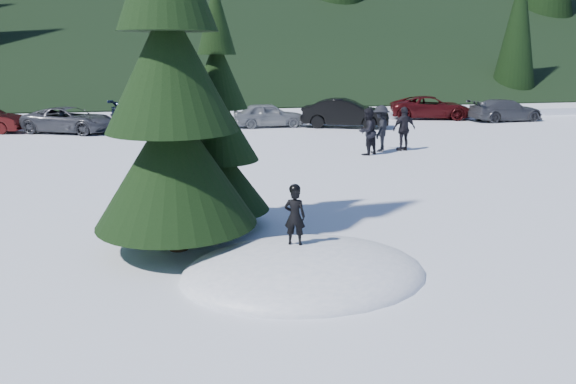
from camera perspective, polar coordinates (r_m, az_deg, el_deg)
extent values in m
plane|color=white|center=(10.26, 1.64, -8.36)|extent=(200.00, 200.00, 0.00)
ellipsoid|color=white|center=(10.26, 1.64, -8.36)|extent=(4.48, 3.52, 0.96)
cylinder|color=black|center=(11.49, -11.19, -2.44)|extent=(0.38, 0.38, 1.40)
cone|color=black|center=(11.23, -11.45, 2.90)|extent=(3.20, 3.20, 2.46)
cone|color=black|center=(11.03, -11.93, 12.42)|extent=(2.54, 2.54, 2.46)
cylinder|color=black|center=(12.93, -6.79, -1.33)|extent=(0.26, 0.26, 1.00)
cone|color=black|center=(12.77, -6.88, 1.52)|extent=(2.20, 2.20, 1.52)
cone|color=black|center=(12.57, -7.03, 6.65)|extent=(1.75, 1.75, 1.52)
cone|color=black|center=(12.47, -7.19, 11.89)|extent=(1.29, 1.29, 1.52)
cone|color=black|center=(12.48, -7.36, 17.17)|extent=(0.84, 0.84, 1.52)
imported|color=black|center=(10.18, 0.69, -2.49)|extent=(0.45, 0.38, 1.06)
imported|color=black|center=(21.98, 8.05, 6.11)|extent=(1.12, 1.06, 1.82)
imported|color=black|center=(23.18, 11.70, 6.30)|extent=(1.10, 0.64, 1.77)
imported|color=black|center=(22.88, 9.40, 6.39)|extent=(1.18, 1.37, 1.84)
imported|color=#44454B|center=(29.85, -21.29, 6.84)|extent=(4.99, 3.79, 1.26)
imported|color=black|center=(31.90, -13.15, 7.99)|extent=(5.30, 3.58, 1.43)
imported|color=gray|center=(30.01, -2.00, 7.84)|extent=(3.76, 1.53, 1.28)
imported|color=black|center=(29.94, 5.85, 7.97)|extent=(4.81, 3.18, 1.50)
imported|color=#3D0B0D|center=(34.76, 14.30, 8.32)|extent=(5.24, 3.48, 1.34)
imported|color=#424449|center=(34.88, 21.23, 7.76)|extent=(4.42, 2.04, 1.25)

